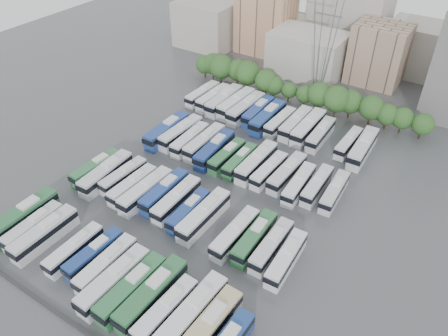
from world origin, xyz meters
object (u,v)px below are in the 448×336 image
Objects in this scene: bus_r2_s1 at (167,131)px; bus_r3_s10 at (321,134)px; bus_r1_s0 at (96,168)px; bus_r2_s6 at (227,156)px; bus_r0_s10 at (166,311)px; bus_r1_s4 at (146,191)px; bus_r0_s4 at (74,249)px; bus_r1_s7 at (189,211)px; bus_r0_s6 at (106,265)px; bus_r3_s7 at (280,122)px; bus_r1_s13 at (286,259)px; bus_r0_s2 at (45,234)px; bus_r3_s8 at (296,123)px; bus_r2_s10 at (287,173)px; bus_r1_s12 at (272,246)px; bus_r0_s11 at (193,312)px; bus_r2_s3 at (190,140)px; bus_r3_s5 at (258,112)px; bus_r3_s0 at (203,94)px; bus_r1_s11 at (255,238)px; bus_r3_s4 at (246,108)px; bus_r3_s13 at (363,148)px; bus_r0_s0 at (23,216)px; bus_r3_s1 at (213,98)px; bus_r0_s12 at (208,329)px; bus_r0_s1 at (34,227)px; bus_r0_s5 at (94,254)px; bus_r3_s12 at (348,143)px; bus_r2_s5 at (215,149)px; bus_r3_s6 at (268,117)px; bus_r0_s8 at (132,289)px; bus_r1_s1 at (106,173)px; bus_r3_s3 at (236,103)px; bus_r1_s10 at (235,233)px; bus_r3_s2 at (224,100)px; bus_r0_s7 at (114,281)px; electricity_pylon at (327,25)px; bus_r2_s2 at (181,133)px; bus_r1_s5 at (165,191)px; bus_r0_s9 at (152,294)px; bus_r2_s4 at (205,142)px; bus_r2_s8 at (256,162)px; bus_r2_s11 at (299,184)px; bus_r2_s12 at (317,185)px; bus_r2_s9 at (269,170)px; bus_r2_s7 at (240,161)px.

bus_r2_s1 is 1.11× the size of bus_r3_s10.
bus_r2_s6 is at bearing 44.77° from bus_r1_s0.
bus_r1_s4 reaches higher than bus_r0_s10.
bus_r0_s4 reaches higher than bus_r1_s7.
bus_r0_s6 is 52.88m from bus_r3_s7.
bus_r1_s13 is 43.58m from bus_r2_s1.
bus_r0_s2 is 58.54m from bus_r3_s8.
bus_r3_s8 is at bearing 112.63° from bus_r2_s10.
bus_r0_s10 reaches higher than bus_r1_s12.
bus_r2_s3 is at bearing 129.20° from bus_r0_s11.
bus_r2_s1 reaches higher than bus_r3_s5.
bus_r2_s6 is at bearing -41.69° from bus_r3_s0.
bus_r1_s11 is 42.74m from bus_r3_s4.
bus_r3_s13 reaches higher than bus_r0_s4.
bus_r3_s1 is at bearing 85.80° from bus_r0_s0.
bus_r0_s1 is at bearing -177.64° from bus_r0_s12.
bus_r0_s5 is at bearing -108.89° from bus_r3_s10.
bus_r3_s12 is (19.65, 18.55, -0.03)m from bus_r2_s6.
bus_r2_s5 is at bearing 121.74° from bus_r0_s11.
bus_r3_s6 is (6.74, 53.14, 0.38)m from bus_r0_s4.
bus_r0_s8 is at bearing -2.73° from bus_r0_s1.
bus_r2_s6 is at bearing 45.35° from bus_r1_s1.
bus_r2_s5 is at bearing -133.68° from bus_r3_s10.
bus_r3_s3 is 13.18m from bus_r3_s7.
bus_r0_s5 is at bearing -134.81° from bus_r1_s10.
bus_r3_s2 is (-9.95, 18.98, 0.10)m from bus_r2_s5.
bus_r3_s12 is (16.29, 55.03, -0.35)m from bus_r0_s7.
electricity_pylon is 76.65m from bus_r0_s4.
bus_r0_s0 is at bearing -124.42° from bus_r3_s12.
bus_r2_s2 is at bearing 129.33° from bus_r1_s7.
bus_r0_s8 is at bearing -63.63° from bus_r1_s5.
bus_r0_s6 is 0.97× the size of bus_r1_s5.
bus_r2_s1 reaches higher than bus_r2_s2.
bus_r0_s9 is (6.36, 1.19, 0.04)m from bus_r0_s7.
bus_r1_s5 is 1.03× the size of bus_r3_s0.
bus_r1_s4 is 29.56m from bus_r1_s13.
bus_r2_s4 is (6.73, 37.13, -0.00)m from bus_r0_s2.
bus_r3_s7 is at bearing 101.51° from bus_r2_s8.
bus_r1_s1 reaches higher than bus_r2_s10.
bus_r3_s2 is 3.37m from bus_r3_s3.
bus_r1_s5 is 25.66m from bus_r2_s11.
bus_r0_s8 is at bearing -101.59° from bus_r3_s12.
bus_r1_s13 is at bearing -46.24° from bus_r3_s2.
bus_r0_s2 is 41.88m from bus_r2_s8.
bus_r2_s12 is at bearing -70.36° from bus_r3_s10.
bus_r1_s12 is at bearing -43.37° from bus_r3_s1.
bus_r1_s13 is 1.03× the size of bus_r2_s9.
bus_r2_s12 is at bearing 37.86° from bus_r1_s4.
bus_r0_s6 is 1.05× the size of bus_r2_s12.
bus_r2_s7 is (-0.17, 36.45, -0.36)m from bus_r0_s7.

